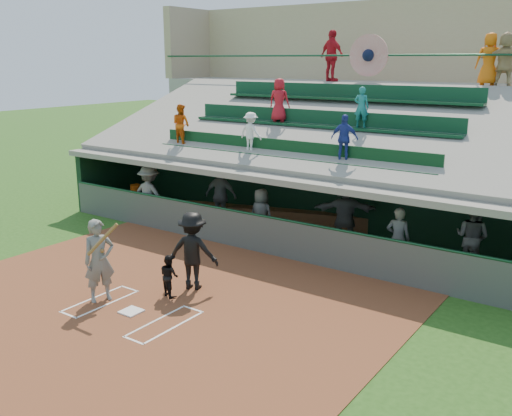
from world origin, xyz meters
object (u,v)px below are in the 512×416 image
Objects in this scene: batter_at_plate at (99,260)px; catcher at (169,275)px; white_table at (138,203)px; home_plate at (131,311)px; water_cooler at (136,190)px.

batter_at_plate reaches higher than catcher.
white_table is (-6.30, 5.00, -0.17)m from catcher.
catcher is at bearing 86.99° from home_plate.
water_cooler is (-5.22, 6.05, -0.14)m from batter_at_plate.
batter_at_plate is 5.22× the size of water_cooler.
water_cooler is at bearing -105.25° from white_table.
batter_at_plate is 8.03m from white_table.
home_plate is 0.60× the size of white_table.
batter_at_plate is (-1.05, 0.07, 0.96)m from home_plate.
water_cooler reaches higher than white_table.
white_table is at bearing 130.36° from batter_at_plate.
water_cooler is (-0.04, -0.05, 0.50)m from white_table.
home_plate is 8.78m from white_table.
white_table is (-5.18, 6.10, -0.64)m from batter_at_plate.
catcher is at bearing 44.73° from batter_at_plate.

